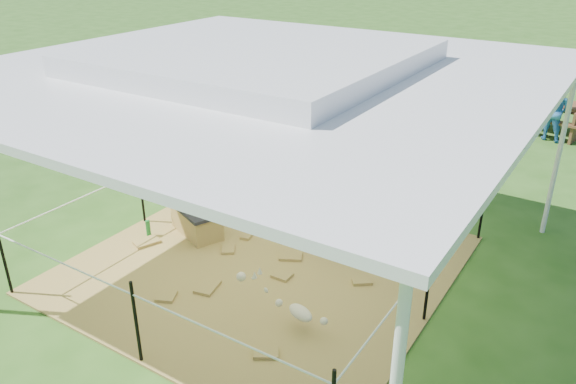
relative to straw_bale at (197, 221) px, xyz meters
The scene contains 13 objects.
ground 1.34m from the straw_bale, ahead, with size 90.00×90.00×0.00m, color #2D5919.
hay_patch 1.34m from the straw_bale, ahead, with size 4.60×4.60×0.03m, color brown.
canopy_tent 2.80m from the straw_bale, ahead, with size 6.30×6.30×2.90m.
rope_fence 1.39m from the straw_bale, ahead, with size 4.54×4.54×1.00m.
straw_bale is the anchor object (origin of this frame).
dark_cloth 0.22m from the straw_bale, ahead, with size 0.92×0.48×0.05m, color black.
woman 0.72m from the straw_bale, ahead, with size 0.38×0.25×1.04m, color #BA1230.
green_bottle 0.71m from the straw_bale, 140.71° to the right, with size 0.07×0.07×0.24m, color #1B792B.
pony 2.04m from the straw_bale, 19.00° to the left, with size 0.46×1.01×0.86m, color #47474B.
pink_hat 2.15m from the straw_bale, 19.00° to the left, with size 0.27×0.27×0.12m, color pink.
foal 2.69m from the straw_bale, 23.82° to the right, with size 0.92×0.51×0.51m, color beige, non-canonical shape.
picnic_table_near 8.61m from the straw_bale, 66.04° to the left, with size 1.70×1.23×0.71m, color #56371D.
distant_person 8.21m from the straw_bale, 63.62° to the left, with size 0.63×0.49×1.29m, color #3179BB.
Camera 1 is at (3.76, -5.28, 4.09)m, focal length 35.00 mm.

